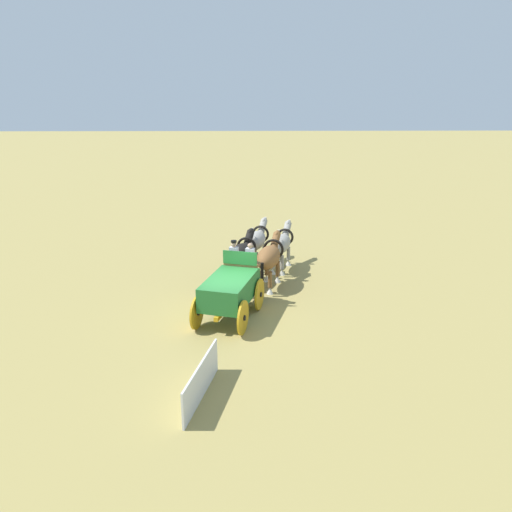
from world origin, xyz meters
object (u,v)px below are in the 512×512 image
object	(u,v)px
draft_horse_rear_off	(269,258)
draft_horse_lead_off	(282,244)
draft_horse_rear_near	(242,255)
show_wagon	(231,289)
draft_horse_lead_near	(256,241)

from	to	relation	value
draft_horse_rear_off	draft_horse_lead_off	world-z (taller)	draft_horse_rear_off
draft_horse_rear_near	draft_horse_rear_off	world-z (taller)	draft_horse_rear_near
show_wagon	draft_horse_rear_off	xyz separation A→B (m)	(3.31, -1.66, 0.21)
draft_horse_rear_near	draft_horse_rear_off	bearing A→B (deg)	-106.58
show_wagon	draft_horse_lead_near	bearing A→B (deg)	-10.55
draft_horse_rear_off	draft_horse_lead_near	xyz separation A→B (m)	(2.88, 0.50, -0.03)
show_wagon	draft_horse_rear_off	bearing A→B (deg)	-26.58
draft_horse_rear_near	draft_horse_rear_off	distance (m)	1.30
show_wagon	draft_horse_rear_near	distance (m)	3.71
draft_horse_rear_near	draft_horse_rear_off	xyz separation A→B (m)	(-0.37, -1.25, -0.01)
draft_horse_lead_off	show_wagon	bearing A→B (deg)	157.60
draft_horse_rear_near	draft_horse_lead_off	xyz separation A→B (m)	(2.14, -1.99, -0.11)
draft_horse_rear_near	draft_horse_lead_off	world-z (taller)	draft_horse_rear_near
draft_horse_rear_off	draft_horse_lead_off	bearing A→B (deg)	-16.47
show_wagon	draft_horse_rear_off	size ratio (longest dim) A/B	1.90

